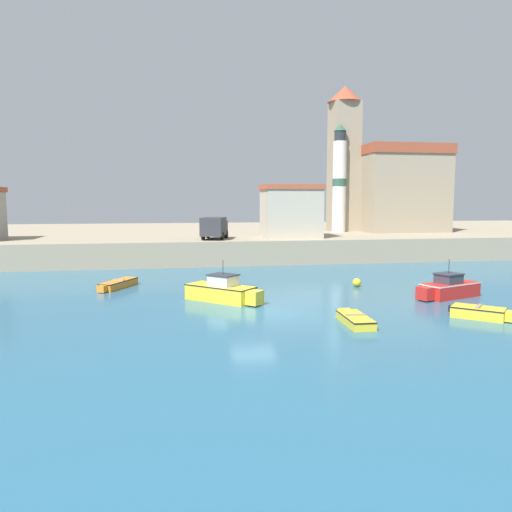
# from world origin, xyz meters

# --- Properties ---
(ground_plane) EXTENTS (200.00, 200.00, 0.00)m
(ground_plane) POSITION_xyz_m (0.00, 0.00, 0.00)
(ground_plane) COLOR #28607F
(quay_seawall) EXTENTS (120.00, 40.00, 2.40)m
(quay_seawall) POSITION_xyz_m (0.00, 39.31, 1.20)
(quay_seawall) COLOR gray
(quay_seawall) RESTS_ON ground
(motorboat_yellow_0) EXTENTS (4.69, 4.57, 2.61)m
(motorboat_yellow_0) POSITION_xyz_m (-1.37, 3.34, 0.64)
(motorboat_yellow_0) COLOR yellow
(motorboat_yellow_0) RESTS_ON ground
(dinghy_yellow_1) EXTENTS (1.28, 3.59, 0.53)m
(dinghy_yellow_1) POSITION_xyz_m (4.65, -3.56, 0.25)
(dinghy_yellow_1) COLOR yellow
(dinghy_yellow_1) RESTS_ON ground
(dinghy_yellow_2) EXTENTS (3.09, 2.98, 0.68)m
(dinghy_yellow_2) POSITION_xyz_m (11.74, -3.61, 0.33)
(dinghy_yellow_2) COLOR yellow
(dinghy_yellow_2) RESTS_ON ground
(dinghy_orange_3) EXTENTS (2.59, 4.04, 0.62)m
(dinghy_orange_3) POSITION_xyz_m (-8.30, 9.37, 0.30)
(dinghy_orange_3) COLOR orange
(dinghy_orange_3) RESTS_ON ground
(motorboat_red_4) EXTENTS (4.92, 3.02, 2.49)m
(motorboat_red_4) POSITION_xyz_m (13.20, 2.02, 0.61)
(motorboat_red_4) COLOR red
(motorboat_red_4) RESTS_ON ground
(mooring_buoy) EXTENTS (0.62, 0.62, 0.62)m
(mooring_buoy) POSITION_xyz_m (8.86, 6.90, 0.31)
(mooring_buoy) COLOR yellow
(mooring_buoy) RESTS_ON ground
(church) EXTENTS (14.11, 16.60, 17.96)m
(church) POSITION_xyz_m (23.25, 35.53, 8.19)
(church) COLOR gray
(church) RESTS_ON quay_seawall
(lighthouse) EXTENTS (1.69, 1.69, 12.98)m
(lighthouse) POSITION_xyz_m (16.00, 31.38, 8.70)
(lighthouse) COLOR silver
(lighthouse) RESTS_ON quay_seawall
(harbor_shed_mid_row) EXTENTS (6.07, 4.83, 5.49)m
(harbor_shed_mid_row) POSITION_xyz_m (8.00, 23.53, 5.17)
(harbor_shed_mid_row) COLOR #BCB29E
(harbor_shed_mid_row) RESTS_ON quay_seawall
(truck_on_quay) EXTENTS (3.18, 4.70, 2.20)m
(truck_on_quay) POSITION_xyz_m (-0.11, 22.53, 3.62)
(truck_on_quay) COLOR #333338
(truck_on_quay) RESTS_ON quay_seawall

